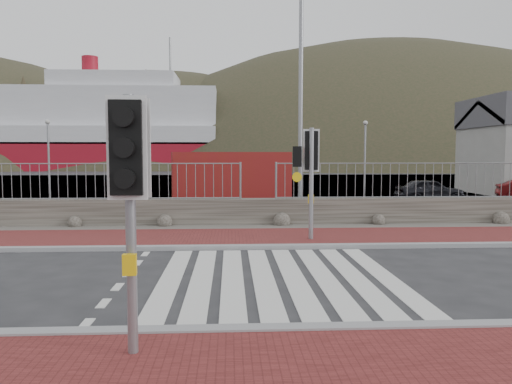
{
  "coord_description": "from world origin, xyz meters",
  "views": [
    {
      "loc": [
        -0.93,
        -9.54,
        2.43
      ],
      "look_at": [
        -0.29,
        3.0,
        1.46
      ],
      "focal_mm": 35.0,
      "sensor_mm": 36.0,
      "label": 1
    }
  ],
  "objects": [
    {
      "name": "traffic_signal_far",
      "position": [
        1.24,
        4.0,
        2.28
      ],
      "size": [
        0.76,
        0.31,
        3.13
      ],
      "rotation": [
        0.0,
        0.0,
        3.04
      ],
      "color": "gray",
      "rests_on": "ground"
    },
    {
      "name": "kerb_far",
      "position": [
        0.0,
        3.0,
        0.05
      ],
      "size": [
        40.0,
        0.25,
        0.12
      ],
      "primitive_type": "cube",
      "color": "gray",
      "rests_on": "ground"
    },
    {
      "name": "traffic_signal_near",
      "position": [
        -2.09,
        -3.72,
        2.24
      ],
      "size": [
        0.45,
        0.28,
        3.1
      ],
      "rotation": [
        0.0,
        0.0,
        0.03
      ],
      "color": "gray",
      "rests_on": "ground"
    },
    {
      "name": "zebra_crossing",
      "position": [
        -0.0,
        0.0,
        0.01
      ],
      "size": [
        4.62,
        5.6,
        0.01
      ],
      "color": "silver",
      "rests_on": "ground"
    },
    {
      "name": "stone_wall",
      "position": [
        0.0,
        7.3,
        0.45
      ],
      "size": [
        40.0,
        0.6,
        0.9
      ],
      "primitive_type": "cube",
      "color": "#444038",
      "rests_on": "ground"
    },
    {
      "name": "sidewalk_far",
      "position": [
        0.0,
        4.5,
        0.04
      ],
      "size": [
        40.0,
        3.0,
        0.08
      ],
      "primitive_type": "cube",
      "color": "maroon",
      "rests_on": "ground"
    },
    {
      "name": "railing",
      "position": [
        0.0,
        7.15,
        1.82
      ],
      "size": [
        18.07,
        0.07,
        1.22
      ],
      "color": "gray",
      "rests_on": "stone_wall"
    },
    {
      "name": "kerb_near",
      "position": [
        0.0,
        -3.0,
        0.05
      ],
      "size": [
        40.0,
        0.25,
        0.12
      ],
      "primitive_type": "cube",
      "color": "gray",
      "rests_on": "ground"
    },
    {
      "name": "ground",
      "position": [
        0.0,
        0.0,
        0.0
      ],
      "size": [
        220.0,
        220.0,
        0.0
      ],
      "primitive_type": "plane",
      "color": "#28282B",
      "rests_on": "ground"
    },
    {
      "name": "ferry",
      "position": [
        -24.65,
        67.9,
        5.36
      ],
      "size": [
        50.0,
        16.0,
        20.0
      ],
      "color": "maroon",
      "rests_on": "ground"
    },
    {
      "name": "shipping_container",
      "position": [
        -0.95,
        16.6,
        1.25
      ],
      "size": [
        6.31,
        3.31,
        2.51
      ],
      "primitive_type": "cube",
      "rotation": [
        0.0,
        0.0,
        0.14
      ],
      "color": "maroon",
      "rests_on": "ground"
    },
    {
      "name": "water",
      "position": [
        0.0,
        62.9,
        0.0
      ],
      "size": [
        220.0,
        50.0,
        0.05
      ],
      "primitive_type": "cube",
      "color": "#3F4C54",
      "rests_on": "ground"
    },
    {
      "name": "gravel_strip",
      "position": [
        0.0,
        6.5,
        0.03
      ],
      "size": [
        40.0,
        1.5,
        0.06
      ],
      "primitive_type": "cube",
      "color": "#59544C",
      "rests_on": "ground"
    },
    {
      "name": "hills_backdrop",
      "position": [
        6.74,
        87.9,
        -23.05
      ],
      "size": [
        254.0,
        90.0,
        100.0
      ],
      "color": "#2B321E",
      "rests_on": "ground"
    },
    {
      "name": "streetlight",
      "position": [
        1.69,
        8.07,
        4.94
      ],
      "size": [
        1.85,
        0.52,
        8.77
      ],
      "rotation": [
        0.0,
        0.0,
        -0.18
      ],
      "color": "gray",
      "rests_on": "ground"
    },
    {
      "name": "car_a",
      "position": [
        9.22,
        15.33,
        0.58
      ],
      "size": [
        3.45,
        1.5,
        1.16
      ],
      "primitive_type": "imported",
      "rotation": [
        0.0,
        0.0,
        1.61
      ],
      "color": "black",
      "rests_on": "ground"
    },
    {
      "name": "quay",
      "position": [
        0.0,
        27.9,
        0.0
      ],
      "size": [
        120.0,
        40.0,
        0.5
      ],
      "primitive_type": "cube",
      "color": "#4C4C4F",
      "rests_on": "ground"
    }
  ]
}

